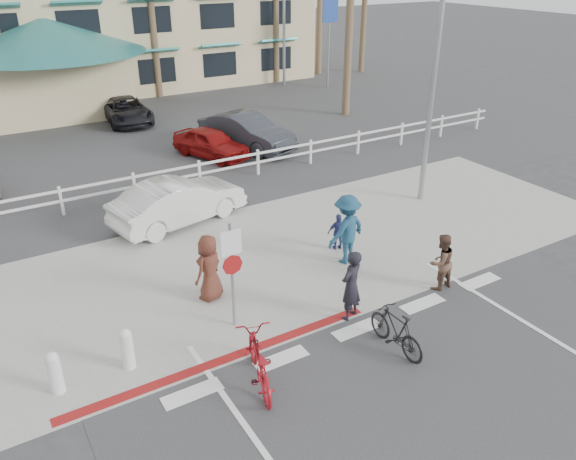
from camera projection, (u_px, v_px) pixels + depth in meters
ground at (374, 344)px, 12.28m from camera, size 140.00×140.00×0.00m
bike_path at (440, 400)px, 10.74m from camera, size 12.00×16.00×0.01m
sidewalk_plaza at (272, 258)px, 15.73m from camera, size 22.00×7.00×0.01m
cross_street at (213, 208)px, 18.79m from camera, size 40.00×5.00×0.01m
parking_lot at (129, 137)px, 26.08m from camera, size 50.00×16.00×0.01m
curb_red at (226, 359)px, 11.80m from camera, size 7.00×0.25×0.02m
rail_fence at (202, 173)px, 20.34m from camera, size 29.40×0.16×1.00m
sign_post at (232, 271)px, 12.25m from camera, size 0.50×0.10×2.90m
bollard_0 at (127, 349)px, 11.38m from camera, size 0.26×0.26×0.95m
bollard_1 at (55, 373)px, 10.73m from camera, size 0.26×0.26×0.95m
streetlight_0 at (435, 66)px, 17.50m from camera, size 0.60×2.00×9.00m
streetlight_1 at (284, 6)px, 34.13m from camera, size 0.60×2.00×9.50m
info_sign at (329, 41)px, 34.39m from camera, size 1.20×0.16×5.60m
bike_red at (259, 362)px, 10.95m from camera, size 1.24×2.10×1.04m
rider_red at (351, 285)px, 12.79m from camera, size 0.74×0.62×1.74m
bike_black at (396, 330)px, 11.90m from camera, size 0.49×1.64×0.98m
rider_black at (441, 262)px, 14.01m from camera, size 0.74×0.58×1.50m
pedestrian_a at (347, 229)px, 15.12m from camera, size 1.41×1.00×1.97m
pedestrian_child at (339, 232)px, 15.97m from camera, size 0.69×0.46×1.10m
pedestrian_b at (209, 268)px, 13.54m from camera, size 0.99×0.88×1.71m
car_white_sedan at (179, 201)px, 17.51m from camera, size 4.55×2.44×1.42m
lot_car_2 at (211, 143)px, 23.23m from camera, size 2.59×3.83×1.21m
lot_car_3 at (246, 132)px, 24.17m from camera, size 3.01×4.82×1.50m
lot_car_5 at (126, 110)px, 28.02m from camera, size 2.28×4.48×1.21m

